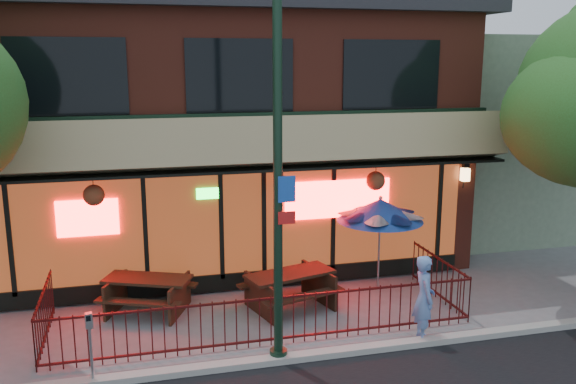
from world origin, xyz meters
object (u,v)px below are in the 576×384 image
object	(u,v)px
patio_umbrella	(380,210)
parking_meter_near	(90,337)
street_light	(278,191)
picnic_table_left	(148,289)
pedestrian	(424,298)
picnic_table_right	(290,285)

from	to	relation	value
patio_umbrella	parking_meter_near	xyz separation A→B (m)	(-6.31, -2.88, -1.07)
patio_umbrella	street_light	bearing A→B (deg)	-137.80
street_light	parking_meter_near	size ratio (longest dim) A/B	5.43
picnic_table_left	parking_meter_near	bearing A→B (deg)	-109.10
pedestrian	picnic_table_right	bearing A→B (deg)	54.42
street_light	pedestrian	world-z (taller)	street_light
parking_meter_near	patio_umbrella	bearing A→B (deg)	24.53
street_light	parking_meter_near	xyz separation A→B (m)	(-3.22, -0.08, -2.28)
pedestrian	parking_meter_near	size ratio (longest dim) A/B	1.33
picnic_table_left	parking_meter_near	world-z (taller)	parking_meter_near
pedestrian	parking_meter_near	world-z (taller)	pedestrian
picnic_table_right	parking_meter_near	size ratio (longest dim) A/B	1.74
picnic_table_right	patio_umbrella	world-z (taller)	patio_umbrella
street_light	picnic_table_right	world-z (taller)	street_light
street_light	patio_umbrella	xyz separation A→B (m)	(3.09, 2.80, -1.20)
parking_meter_near	street_light	bearing A→B (deg)	1.38
patio_umbrella	picnic_table_left	bearing A→B (deg)	-180.00
patio_umbrella	pedestrian	bearing A→B (deg)	-93.80
parking_meter_near	picnic_table_right	bearing A→B (deg)	30.09
street_light	patio_umbrella	bearing A→B (deg)	42.20
picnic_table_right	pedestrian	world-z (taller)	pedestrian
picnic_table_right	parking_meter_near	xyz separation A→B (m)	(-4.02, -2.33, 0.33)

